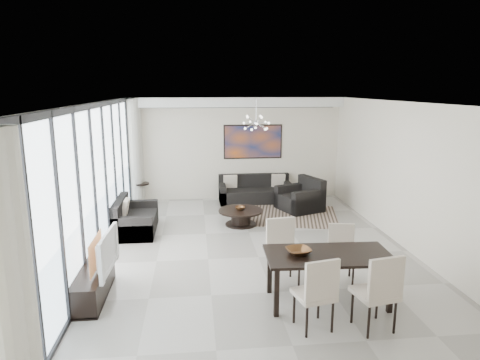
{
  "coord_description": "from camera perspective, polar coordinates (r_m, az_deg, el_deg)",
  "views": [
    {
      "loc": [
        -1.17,
        -7.58,
        3.17
      ],
      "look_at": [
        -0.22,
        1.22,
        1.25
      ],
      "focal_mm": 32.0,
      "sensor_mm": 36.0,
      "label": 1
    }
  ],
  "objects": [
    {
      "name": "room_shell",
      "position": [
        7.94,
        5.87,
        -0.34
      ],
      "size": [
        6.0,
        9.0,
        2.9
      ],
      "color": "#A8A39B",
      "rests_on": "ground"
    },
    {
      "name": "window_wall",
      "position": [
        7.95,
        -18.24,
        -0.75
      ],
      "size": [
        0.37,
        8.95,
        2.9
      ],
      "color": "silver",
      "rests_on": "floor"
    },
    {
      "name": "soffit",
      "position": [
        11.94,
        -0.53,
        10.33
      ],
      "size": [
        5.98,
        0.4,
        0.26
      ],
      "primitive_type": "cube",
      "color": "white",
      "rests_on": "room_shell"
    },
    {
      "name": "painting",
      "position": [
        12.26,
        1.74,
        5.12
      ],
      "size": [
        1.68,
        0.04,
        0.98
      ],
      "primitive_type": "cube",
      "color": "#B95319",
      "rests_on": "room_shell"
    },
    {
      "name": "chandelier",
      "position": [
        10.22,
        2.17,
        7.63
      ],
      "size": [
        0.66,
        0.66,
        0.71
      ],
      "color": "silver",
      "rests_on": "room_shell"
    },
    {
      "name": "rug",
      "position": [
        10.9,
        6.17,
        -4.71
      ],
      "size": [
        2.87,
        2.43,
        0.01
      ],
      "primitive_type": "cube",
      "rotation": [
        0.0,
        0.0,
        -0.22
      ],
      "color": "black",
      "rests_on": "floor"
    },
    {
      "name": "coffee_table",
      "position": [
        10.07,
        0.09,
        -4.87
      ],
      "size": [
        1.04,
        1.04,
        0.36
      ],
      "color": "black",
      "rests_on": "floor"
    },
    {
      "name": "bowl_coffee",
      "position": [
        10.03,
        0.0,
        -3.78
      ],
      "size": [
        0.27,
        0.27,
        0.07
      ],
      "primitive_type": "imported",
      "rotation": [
        0.0,
        0.0,
        0.13
      ],
      "color": "brown",
      "rests_on": "coffee_table"
    },
    {
      "name": "sofa_main",
      "position": [
        12.12,
        2.03,
        -1.7
      ],
      "size": [
        2.03,
        0.83,
        0.74
      ],
      "color": "black",
      "rests_on": "floor"
    },
    {
      "name": "loveseat",
      "position": [
        9.86,
        -13.93,
        -5.31
      ],
      "size": [
        0.85,
        1.51,
        0.76
      ],
      "color": "black",
      "rests_on": "floor"
    },
    {
      "name": "armchair",
      "position": [
        11.37,
        8.13,
        -2.56
      ],
      "size": [
        1.25,
        1.28,
        0.85
      ],
      "color": "black",
      "rests_on": "floor"
    },
    {
      "name": "side_table",
      "position": [
        12.14,
        -12.98,
        -1.27
      ],
      "size": [
        0.43,
        0.43,
        0.59
      ],
      "color": "black",
      "rests_on": "floor"
    },
    {
      "name": "tv_console",
      "position": [
        7.12,
        -18.95,
        -12.96
      ],
      "size": [
        0.4,
        1.41,
        0.44
      ],
      "primitive_type": "cube",
      "color": "black",
      "rests_on": "floor"
    },
    {
      "name": "television",
      "position": [
        6.85,
        -17.99,
        -9.11
      ],
      "size": [
        0.19,
        1.07,
        0.61
      ],
      "primitive_type": "imported",
      "rotation": [
        0.0,
        0.0,
        1.53
      ],
      "color": "gray",
      "rests_on": "tv_console"
    },
    {
      "name": "dining_table",
      "position": [
        6.56,
        11.68,
        -10.31
      ],
      "size": [
        1.88,
        1.0,
        0.77
      ],
      "color": "black",
      "rests_on": "floor"
    },
    {
      "name": "dining_chair_sw",
      "position": [
        5.82,
        10.31,
        -14.18
      ],
      "size": [
        0.57,
        0.57,
        1.04
      ],
      "color": "beige",
      "rests_on": "floor"
    },
    {
      "name": "dining_chair_se",
      "position": [
        5.98,
        18.15,
        -13.53
      ],
      "size": [
        0.59,
        0.59,
        1.09
      ],
      "color": "beige",
      "rests_on": "floor"
    },
    {
      "name": "dining_chair_nw",
      "position": [
        7.18,
        5.66,
        -8.72
      ],
      "size": [
        0.55,
        0.55,
        1.06
      ],
      "color": "beige",
      "rests_on": "floor"
    },
    {
      "name": "dining_chair_ne",
      "position": [
        7.45,
        13.38,
        -8.83
      ],
      "size": [
        0.51,
        0.51,
        0.93
      ],
      "color": "beige",
      "rests_on": "floor"
    },
    {
      "name": "bowl_dining",
      "position": [
        6.43,
        7.8,
        -9.39
      ],
      "size": [
        0.43,
        0.43,
        0.09
      ],
      "primitive_type": "imported",
      "rotation": [
        0.0,
        0.0,
        0.24
      ],
      "color": "brown",
      "rests_on": "dining_table"
    }
  ]
}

